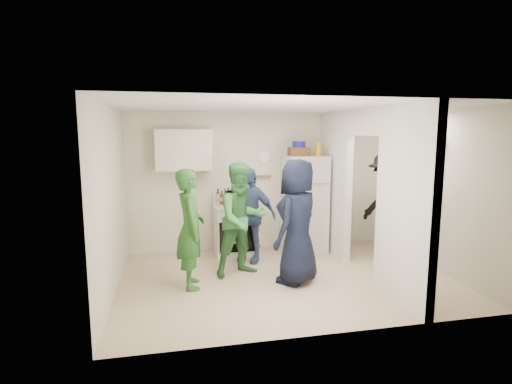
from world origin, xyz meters
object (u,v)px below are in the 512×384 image
person_green_left (190,229)px  person_navy (298,222)px  stove (235,229)px  yellow_cup_stack_top (319,149)px  fridge (304,204)px  person_green_center (242,219)px  wicker_basket (299,152)px  person_denim (249,215)px  person_nook (388,207)px  blue_bowl (299,144)px

person_green_left → person_navy: (1.50, -0.14, 0.06)m
stove → yellow_cup_stack_top: (1.48, -0.13, 1.41)m
fridge → person_green_center: 1.68m
fridge → wicker_basket: wicker_basket is taller
person_denim → fridge: bearing=50.1°
stove → person_green_center: person_green_center is taller
fridge → person_nook: person_nook is taller
person_denim → person_green_center: bearing=-80.2°
wicker_basket → person_denim: 1.51m
person_navy → stove: bearing=-111.2°
stove → fridge: 1.33m
person_green_center → person_denim: size_ratio=1.08×
blue_bowl → person_green_left: blue_bowl is taller
stove → person_denim: size_ratio=0.56×
stove → person_navy: 1.72m
yellow_cup_stack_top → person_green_center: size_ratio=0.15×
person_green_center → yellow_cup_stack_top: bearing=12.2°
stove → fridge: fridge is taller
wicker_basket → blue_bowl: (0.00, 0.00, 0.13)m
person_denim → person_green_left: bearing=-107.3°
person_denim → person_nook: (2.30, -0.41, 0.13)m
stove → person_nook: person_nook is taller
stove → person_denim: person_denim is taller
wicker_basket → person_navy: bearing=-108.2°
wicker_basket → person_green_left: 2.64m
person_green_center → person_nook: 2.52m
blue_bowl → yellow_cup_stack_top: blue_bowl is taller
fridge → wicker_basket: size_ratio=4.95×
wicker_basket → person_navy: 1.88m
blue_bowl → person_green_center: bearing=-138.7°
person_denim → wicker_basket: bearing=54.4°
person_green_center → person_nook: bearing=-14.3°
stove → person_denim: 0.59m
yellow_cup_stack_top → person_navy: 1.90m
wicker_basket → person_nook: (1.29, -0.88, -0.89)m
person_green_left → person_navy: person_navy is taller
person_nook → person_green_left: bearing=-87.4°
stove → person_green_center: 1.14m
fridge → yellow_cup_stack_top: 1.02m
fridge → person_denim: size_ratio=1.10×
blue_bowl → yellow_cup_stack_top: 0.36m
fridge → person_navy: size_ratio=0.97×
fridge → person_navy: (-0.61, -1.50, 0.03)m
person_green_center → wicker_basket: bearing=22.6°
stove → blue_bowl: blue_bowl is taller
yellow_cup_stack_top → person_denim: yellow_cup_stack_top is taller
stove → blue_bowl: 1.89m
person_nook → stove: bearing=-115.9°
fridge → person_denim: (-1.11, -0.42, -0.08)m
yellow_cup_stack_top → person_green_left: (-2.33, -1.26, -1.02)m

